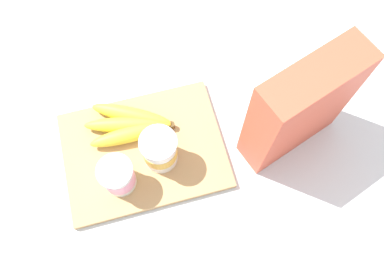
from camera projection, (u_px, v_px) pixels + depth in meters
The scene contains 6 objects.
ground_plane at pixel (144, 152), 0.85m from camera, with size 2.40×2.40×0.00m, color silver.
cutting_board at pixel (144, 150), 0.85m from camera, with size 0.33×0.25×0.02m, color tan.
cereal_box at pixel (300, 109), 0.75m from camera, with size 0.21×0.07×0.27m, color #D85138.
yogurt_cup_front at pixel (160, 150), 0.79m from camera, with size 0.07×0.07×0.09m.
yogurt_cup_back at pixel (118, 176), 0.77m from camera, with size 0.07×0.07×0.08m.
banana_bunch at pixel (130, 124), 0.84m from camera, with size 0.19×0.12×0.04m.
Camera 1 is at (-0.03, 0.30, 0.81)m, focal length 37.24 mm.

